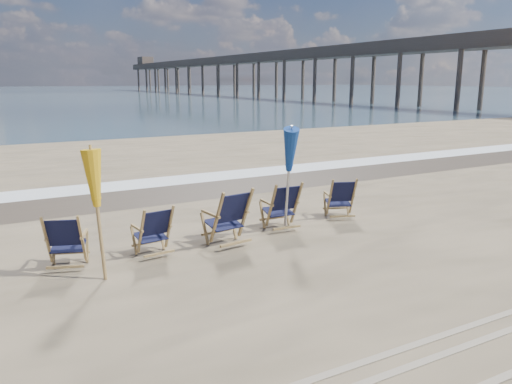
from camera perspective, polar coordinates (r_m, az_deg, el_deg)
ocean at (r=133.99m, az=-27.11°, el=10.07°), size 400.00×400.00×0.00m
surf_foam at (r=15.15m, az=-11.10°, el=1.15°), size 200.00×1.40×0.01m
wet_sand_strip at (r=13.76m, az=-9.20°, el=0.05°), size 200.00×2.60×0.00m
tire_tracks at (r=6.14m, az=24.06°, el=-17.41°), size 80.00×1.30×0.01m
beach_chair_0 at (r=8.42m, az=-19.25°, el=-5.32°), size 0.80×0.85×0.95m
beach_chair_1 at (r=8.77m, az=-9.84°, el=-4.17°), size 0.65×0.72×0.92m
beach_chair_2 at (r=9.16m, az=-1.17°, el=-2.65°), size 0.80×0.88×1.10m
beach_chair_3 at (r=10.09m, az=4.67°, el=-1.48°), size 0.70×0.77×1.02m
beach_chair_4 at (r=11.04m, az=11.04°, el=-0.67°), size 0.79×0.84×0.93m
umbrella_yellow at (r=7.70m, az=-17.78°, el=0.70°), size 0.30×0.30×1.97m
umbrella_blue at (r=9.52m, az=3.70°, el=4.83°), size 0.30×0.30×2.20m
fishing_pier at (r=90.46m, az=-0.61°, el=13.77°), size 4.40×140.00×9.30m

